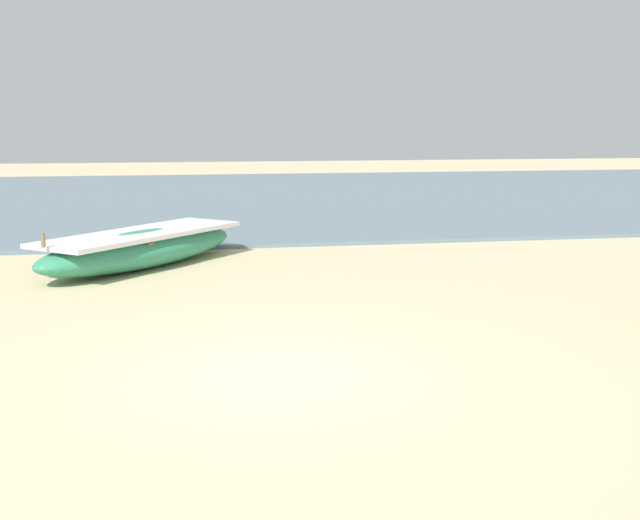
{
  "coord_description": "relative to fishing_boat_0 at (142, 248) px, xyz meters",
  "views": [
    {
      "loc": [
        -0.88,
        -7.02,
        2.3
      ],
      "look_at": [
        0.9,
        2.6,
        0.6
      ],
      "focal_mm": 44.69,
      "sensor_mm": 36.0,
      "label": 1
    }
  ],
  "objects": [
    {
      "name": "fishing_boat_0",
      "position": [
        0.0,
        0.0,
        0.0
      ],
      "size": [
        3.67,
        3.96,
        0.78
      ],
      "rotation": [
        0.0,
        0.0,
        4.0
      ],
      "color": "#338C66",
      "rests_on": "ground"
    },
    {
      "name": "sea_water",
      "position": [
        1.4,
        11.58,
        -0.28
      ],
      "size": [
        60.0,
        20.0,
        0.08
      ],
      "primitive_type": "cube",
      "color": "slate",
      "rests_on": "ground"
    },
    {
      "name": "ground",
      "position": [
        1.4,
        -5.86,
        -0.32
      ],
      "size": [
        80.0,
        80.0,
        0.0
      ],
      "primitive_type": "plane",
      "color": "beige"
    }
  ]
}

